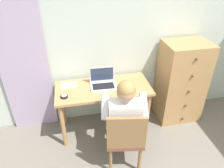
# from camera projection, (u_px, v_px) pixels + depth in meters

# --- Properties ---
(wall_back) EXTENTS (4.80, 0.05, 2.50)m
(wall_back) POSITION_uv_depth(u_px,v_px,m) (120.00, 39.00, 2.92)
(wall_back) COLOR silver
(wall_back) RESTS_ON ground_plane
(curtain_panel) EXTENTS (0.62, 0.03, 2.27)m
(curtain_panel) POSITION_uv_depth(u_px,v_px,m) (21.00, 56.00, 2.70)
(curtain_panel) COLOR #B29EBC
(curtain_panel) RESTS_ON ground_plane
(desk) EXTENTS (1.26, 0.57, 0.73)m
(desk) POSITION_uv_depth(u_px,v_px,m) (103.00, 94.00, 2.91)
(desk) COLOR tan
(desk) RESTS_ON ground_plane
(dresser) EXTENTS (0.62, 0.50, 1.24)m
(dresser) POSITION_uv_depth(u_px,v_px,m) (181.00, 82.00, 3.16)
(dresser) COLOR tan
(dresser) RESTS_ON ground_plane
(chair) EXTENTS (0.48, 0.47, 0.86)m
(chair) POSITION_uv_depth(u_px,v_px,m) (125.00, 137.00, 2.43)
(chair) COLOR brown
(chair) RESTS_ON ground_plane
(person_seated) EXTENTS (0.60, 0.63, 1.18)m
(person_seated) POSITION_uv_depth(u_px,v_px,m) (124.00, 114.00, 2.48)
(person_seated) COLOR #4C4C4C
(person_seated) RESTS_ON ground_plane
(laptop) EXTENTS (0.35, 0.26, 0.24)m
(laptop) POSITION_uv_depth(u_px,v_px,m) (103.00, 82.00, 2.87)
(laptop) COLOR silver
(laptop) RESTS_ON desk
(computer_mouse) EXTENTS (0.09, 0.12, 0.03)m
(computer_mouse) POSITION_uv_depth(u_px,v_px,m) (127.00, 86.00, 2.86)
(computer_mouse) COLOR black
(computer_mouse) RESTS_ON desk
(desk_clock) EXTENTS (0.09, 0.09, 0.03)m
(desk_clock) POSITION_uv_depth(u_px,v_px,m) (64.00, 96.00, 2.65)
(desk_clock) COLOR black
(desk_clock) RESTS_ON desk
(notebook_pad) EXTENTS (0.21, 0.15, 0.01)m
(notebook_pad) POSITION_uv_depth(u_px,v_px,m) (69.00, 85.00, 2.88)
(notebook_pad) COLOR silver
(notebook_pad) RESTS_ON desk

